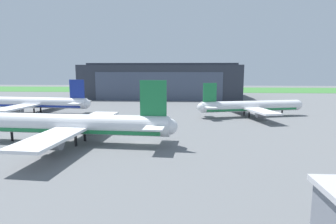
{
  "coord_description": "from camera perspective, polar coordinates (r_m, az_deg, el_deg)",
  "views": [
    {
      "loc": [
        10.01,
        -60.9,
        16.35
      ],
      "look_at": [
        4.81,
        20.8,
        3.85
      ],
      "focal_mm": 30.44,
      "sensor_mm": 36.0,
      "label": 1
    }
  ],
  "objects": [
    {
      "name": "maintenance_hangar",
      "position": [
        166.78,
        -1.26,
        6.26
      ],
      "size": [
        86.03,
        42.01,
        19.51
      ],
      "color": "#2D333D",
      "rests_on": "ground_plane"
    },
    {
      "name": "airliner_near_left",
      "position": [
        65.95,
        -18.65,
        -2.44
      ],
      "size": [
        46.79,
        40.23,
        13.99
      ],
      "color": "white",
      "rests_on": "ground_plane"
    },
    {
      "name": "airliner_far_right",
      "position": [
        101.55,
        16.21,
        1.06
      ],
      "size": [
        37.3,
        32.84,
        11.66
      ],
      "color": "white",
      "rests_on": "ground_plane"
    },
    {
      "name": "ground_plane",
      "position": [
        63.84,
        -5.53,
        -6.2
      ],
      "size": [
        440.0,
        440.0,
        0.0
      ],
      "primitive_type": "plane",
      "color": "slate"
    },
    {
      "name": "airliner_far_left",
      "position": [
        116.73,
        -25.43,
        1.67
      ],
      "size": [
        45.38,
        39.55,
        12.49
      ],
      "color": "white",
      "rests_on": "ground_plane"
    },
    {
      "name": "grass_field_strip",
      "position": [
        224.83,
        1.09,
        4.52
      ],
      "size": [
        440.0,
        56.0,
        0.08
      ],
      "primitive_type": "cube",
      "color": "#3D7B37",
      "rests_on": "ground_plane"
    }
  ]
}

